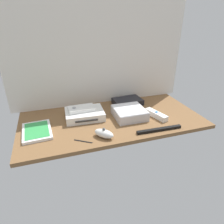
{
  "coord_description": "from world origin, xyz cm",
  "views": [
    {
      "loc": [
        -30.62,
        -94.68,
        53.23
      ],
      "look_at": [
        0.0,
        0.0,
        4.0
      ],
      "focal_mm": 32.18,
      "sensor_mm": 36.0,
      "label": 1
    }
  ],
  "objects_px": {
    "remote_nunchuk": "(104,133)",
    "sensor_bar": "(159,129)",
    "mini_computer": "(129,113)",
    "game_case": "(37,131)",
    "remote_classic_pad": "(81,109)",
    "remote_wand": "(156,115)",
    "game_console": "(85,114)",
    "stylus_pen": "(83,141)",
    "network_router": "(128,102)"
  },
  "relations": [
    {
      "from": "sensor_bar",
      "to": "remote_wand",
      "type": "bearing_deg",
      "value": 69.0
    },
    {
      "from": "remote_nunchuk",
      "to": "sensor_bar",
      "type": "relative_size",
      "value": 0.43
    },
    {
      "from": "game_case",
      "to": "remote_wand",
      "type": "bearing_deg",
      "value": -6.44
    },
    {
      "from": "remote_wand",
      "to": "remote_classic_pad",
      "type": "bearing_deg",
      "value": 146.35
    },
    {
      "from": "mini_computer",
      "to": "remote_classic_pad",
      "type": "relative_size",
      "value": 1.17
    },
    {
      "from": "remote_nunchuk",
      "to": "sensor_bar",
      "type": "distance_m",
      "value": 0.28
    },
    {
      "from": "game_case",
      "to": "remote_classic_pad",
      "type": "height_order",
      "value": "remote_classic_pad"
    },
    {
      "from": "game_case",
      "to": "sensor_bar",
      "type": "height_order",
      "value": "game_case"
    },
    {
      "from": "network_router",
      "to": "remote_classic_pad",
      "type": "xyz_separation_m",
      "value": [
        -0.32,
        -0.09,
        0.04
      ]
    },
    {
      "from": "sensor_bar",
      "to": "game_console",
      "type": "bearing_deg",
      "value": 144.33
    },
    {
      "from": "mini_computer",
      "to": "network_router",
      "type": "xyz_separation_m",
      "value": [
        0.06,
        0.17,
        -0.01
      ]
    },
    {
      "from": "game_console",
      "to": "remote_classic_pad",
      "type": "height_order",
      "value": "remote_classic_pad"
    },
    {
      "from": "remote_classic_pad",
      "to": "stylus_pen",
      "type": "height_order",
      "value": "remote_classic_pad"
    },
    {
      "from": "remote_classic_pad",
      "to": "mini_computer",
      "type": "bearing_deg",
      "value": -18.67
    },
    {
      "from": "mini_computer",
      "to": "remote_nunchuk",
      "type": "height_order",
      "value": "mini_computer"
    },
    {
      "from": "game_console",
      "to": "mini_computer",
      "type": "bearing_deg",
      "value": -12.9
    },
    {
      "from": "remote_wand",
      "to": "game_case",
      "type": "bearing_deg",
      "value": 160.59
    },
    {
      "from": "game_console",
      "to": "sensor_bar",
      "type": "height_order",
      "value": "game_console"
    },
    {
      "from": "game_console",
      "to": "stylus_pen",
      "type": "xyz_separation_m",
      "value": [
        -0.05,
        -0.23,
        -0.02
      ]
    },
    {
      "from": "mini_computer",
      "to": "remote_classic_pad",
      "type": "bearing_deg",
      "value": 163.07
    },
    {
      "from": "mini_computer",
      "to": "remote_nunchuk",
      "type": "xyz_separation_m",
      "value": [
        -0.19,
        -0.16,
        -0.01
      ]
    },
    {
      "from": "game_case",
      "to": "remote_nunchuk",
      "type": "height_order",
      "value": "remote_nunchuk"
    },
    {
      "from": "game_case",
      "to": "remote_classic_pad",
      "type": "xyz_separation_m",
      "value": [
        0.24,
        0.09,
        0.05
      ]
    },
    {
      "from": "game_console",
      "to": "remote_wand",
      "type": "relative_size",
      "value": 1.44
    },
    {
      "from": "game_case",
      "to": "stylus_pen",
      "type": "distance_m",
      "value": 0.25
    },
    {
      "from": "remote_nunchuk",
      "to": "sensor_bar",
      "type": "height_order",
      "value": "remote_nunchuk"
    },
    {
      "from": "sensor_bar",
      "to": "stylus_pen",
      "type": "distance_m",
      "value": 0.38
    },
    {
      "from": "mini_computer",
      "to": "stylus_pen",
      "type": "bearing_deg",
      "value": -151.24
    },
    {
      "from": "remote_wand",
      "to": "sensor_bar",
      "type": "xyz_separation_m",
      "value": [
        -0.06,
        -0.14,
        -0.01
      ]
    },
    {
      "from": "game_console",
      "to": "network_router",
      "type": "height_order",
      "value": "game_console"
    },
    {
      "from": "stylus_pen",
      "to": "network_router",
      "type": "bearing_deg",
      "value": 43.41
    },
    {
      "from": "game_console",
      "to": "remote_wand",
      "type": "xyz_separation_m",
      "value": [
        0.39,
        -0.12,
        -0.01
      ]
    },
    {
      "from": "mini_computer",
      "to": "game_case",
      "type": "height_order",
      "value": "mini_computer"
    },
    {
      "from": "remote_nunchuk",
      "to": "sensor_bar",
      "type": "xyz_separation_m",
      "value": [
        0.28,
        -0.03,
        -0.01
      ]
    },
    {
      "from": "remote_wand",
      "to": "stylus_pen",
      "type": "xyz_separation_m",
      "value": [
        -0.44,
        -0.11,
        -0.01
      ]
    },
    {
      "from": "game_case",
      "to": "stylus_pen",
      "type": "height_order",
      "value": "game_case"
    },
    {
      "from": "game_case",
      "to": "remote_classic_pad",
      "type": "distance_m",
      "value": 0.26
    },
    {
      "from": "game_console",
      "to": "game_case",
      "type": "height_order",
      "value": "game_console"
    },
    {
      "from": "mini_computer",
      "to": "network_router",
      "type": "relative_size",
      "value": 0.92
    },
    {
      "from": "mini_computer",
      "to": "stylus_pen",
      "type": "xyz_separation_m",
      "value": [
        -0.29,
        -0.16,
        -0.02
      ]
    },
    {
      "from": "game_console",
      "to": "stylus_pen",
      "type": "relative_size",
      "value": 2.43
    },
    {
      "from": "remote_nunchuk",
      "to": "stylus_pen",
      "type": "distance_m",
      "value": 0.1
    },
    {
      "from": "game_case",
      "to": "remote_wand",
      "type": "xyz_separation_m",
      "value": [
        0.64,
        -0.04,
        0.01
      ]
    },
    {
      "from": "mini_computer",
      "to": "remote_classic_pad",
      "type": "height_order",
      "value": "remote_classic_pad"
    },
    {
      "from": "game_case",
      "to": "remote_wand",
      "type": "distance_m",
      "value": 0.64
    },
    {
      "from": "mini_computer",
      "to": "remote_nunchuk",
      "type": "distance_m",
      "value": 0.25
    },
    {
      "from": "sensor_bar",
      "to": "stylus_pen",
      "type": "relative_size",
      "value": 2.67
    },
    {
      "from": "game_case",
      "to": "network_router",
      "type": "height_order",
      "value": "network_router"
    },
    {
      "from": "game_case",
      "to": "remote_nunchuk",
      "type": "relative_size",
      "value": 1.92
    },
    {
      "from": "game_console",
      "to": "mini_computer",
      "type": "distance_m",
      "value": 0.25
    }
  ]
}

